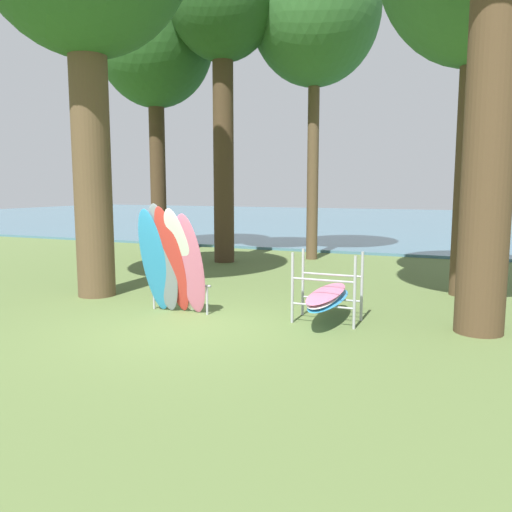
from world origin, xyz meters
TOP-DOWN VIEW (x-y plane):
  - ground_plane at (0.00, 0.00)m, footprint 80.00×80.00m
  - lake_water at (0.00, 28.58)m, footprint 80.00×36.00m
  - tree_mid_behind at (-2.79, 7.16)m, footprint 3.29×3.29m
  - tree_far_left_back at (-5.67, 7.85)m, footprint 3.96×3.96m
  - tree_far_right_back at (-0.40, 8.85)m, footprint 4.10×4.10m
  - leaning_board_pile at (-0.60, 0.56)m, footprint 1.35×0.82m
  - board_storage_rack at (2.19, 1.20)m, footprint 1.15×2.13m

SIDE VIEW (x-z plane):
  - ground_plane at x=0.00m, z-range 0.00..0.00m
  - lake_water at x=0.00m, z-range 0.00..0.10m
  - board_storage_rack at x=2.19m, z-range -0.15..1.10m
  - leaning_board_pile at x=-0.60m, z-range -0.05..2.05m
  - tree_far_left_back at x=-5.67m, z-range 2.42..12.01m
  - tree_mid_behind at x=-2.79m, z-range 2.78..12.70m
  - tree_far_right_back at x=-0.40m, z-range 2.71..12.95m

